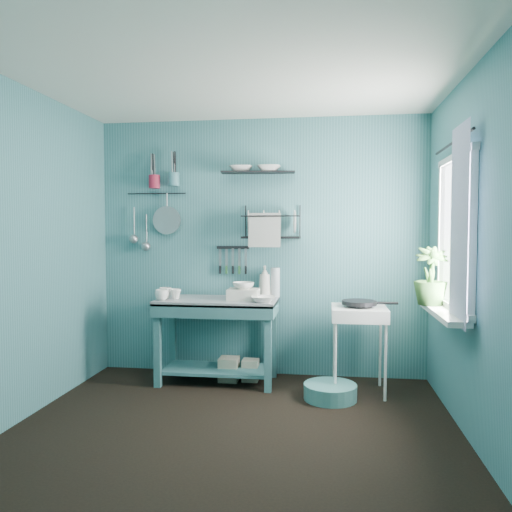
# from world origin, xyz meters

# --- Properties ---
(floor) EXTENTS (3.20, 3.20, 0.00)m
(floor) POSITION_xyz_m (0.00, 0.00, 0.00)
(floor) COLOR black
(floor) RESTS_ON ground
(ceiling) EXTENTS (3.20, 3.20, 0.00)m
(ceiling) POSITION_xyz_m (0.00, 0.00, 2.50)
(ceiling) COLOR silver
(ceiling) RESTS_ON ground
(wall_back) EXTENTS (3.20, 0.00, 3.20)m
(wall_back) POSITION_xyz_m (0.00, 1.50, 1.25)
(wall_back) COLOR #397075
(wall_back) RESTS_ON ground
(wall_front) EXTENTS (3.20, 0.00, 3.20)m
(wall_front) POSITION_xyz_m (0.00, -1.50, 1.25)
(wall_front) COLOR #397075
(wall_front) RESTS_ON ground
(wall_left) EXTENTS (0.00, 3.00, 3.00)m
(wall_left) POSITION_xyz_m (-1.60, 0.00, 1.25)
(wall_left) COLOR #397075
(wall_left) RESTS_ON ground
(wall_right) EXTENTS (0.00, 3.00, 3.00)m
(wall_right) POSITION_xyz_m (1.60, 0.00, 1.25)
(wall_right) COLOR #397075
(wall_right) RESTS_ON ground
(work_counter) EXTENTS (1.12, 0.58, 0.78)m
(work_counter) POSITION_xyz_m (-0.36, 1.16, 0.39)
(work_counter) COLOR #316468
(work_counter) RESTS_ON floor
(mug_left) EXTENTS (0.12, 0.12, 0.10)m
(mug_left) POSITION_xyz_m (-0.84, 1.00, 0.83)
(mug_left) COLOR white
(mug_left) RESTS_ON work_counter
(mug_mid) EXTENTS (0.14, 0.14, 0.09)m
(mug_mid) POSITION_xyz_m (-0.74, 1.10, 0.83)
(mug_mid) COLOR white
(mug_mid) RESTS_ON work_counter
(mug_right) EXTENTS (0.17, 0.17, 0.10)m
(mug_right) POSITION_xyz_m (-0.86, 1.16, 0.83)
(mug_right) COLOR white
(mug_right) RESTS_ON work_counter
(wash_tub) EXTENTS (0.28, 0.22, 0.10)m
(wash_tub) POSITION_xyz_m (-0.11, 1.14, 0.83)
(wash_tub) COLOR beige
(wash_tub) RESTS_ON work_counter
(tub_bowl) EXTENTS (0.20, 0.19, 0.06)m
(tub_bowl) POSITION_xyz_m (-0.11, 1.14, 0.91)
(tub_bowl) COLOR white
(tub_bowl) RESTS_ON wash_tub
(soap_bottle) EXTENTS (0.12, 0.12, 0.30)m
(soap_bottle) POSITION_xyz_m (0.06, 1.36, 0.93)
(soap_bottle) COLOR beige
(soap_bottle) RESTS_ON work_counter
(water_bottle) EXTENTS (0.09, 0.09, 0.28)m
(water_bottle) POSITION_xyz_m (0.16, 1.38, 0.92)
(water_bottle) COLOR #ADB9C1
(water_bottle) RESTS_ON work_counter
(counter_bowl) EXTENTS (0.22, 0.22, 0.05)m
(counter_bowl) POSITION_xyz_m (0.09, 1.01, 0.81)
(counter_bowl) COLOR white
(counter_bowl) RESTS_ON work_counter
(hotplate_stand) EXTENTS (0.47, 0.47, 0.75)m
(hotplate_stand) POSITION_xyz_m (0.93, 1.04, 0.38)
(hotplate_stand) COLOR white
(hotplate_stand) RESTS_ON floor
(frying_pan) EXTENTS (0.30, 0.30, 0.03)m
(frying_pan) POSITION_xyz_m (0.93, 1.04, 0.79)
(frying_pan) COLOR black
(frying_pan) RESTS_ON hotplate_stand
(knife_strip) EXTENTS (0.32, 0.05, 0.03)m
(knife_strip) POSITION_xyz_m (-0.27, 1.47, 1.25)
(knife_strip) COLOR black
(knife_strip) RESTS_ON wall_back
(dish_rack) EXTENTS (0.57, 0.28, 0.32)m
(dish_rack) POSITION_xyz_m (0.13, 1.37, 1.50)
(dish_rack) COLOR black
(dish_rack) RESTS_ON wall_back
(upper_shelf) EXTENTS (0.72, 0.26, 0.02)m
(upper_shelf) POSITION_xyz_m (-0.01, 1.40, 1.97)
(upper_shelf) COLOR black
(upper_shelf) RESTS_ON wall_back
(shelf_bowl_left) EXTENTS (0.25, 0.25, 0.06)m
(shelf_bowl_left) POSITION_xyz_m (-0.17, 1.40, 2.01)
(shelf_bowl_left) COLOR white
(shelf_bowl_left) RESTS_ON upper_shelf
(shelf_bowl_right) EXTENTS (0.23, 0.23, 0.05)m
(shelf_bowl_right) POSITION_xyz_m (0.10, 1.40, 2.10)
(shelf_bowl_right) COLOR white
(shelf_bowl_right) RESTS_ON upper_shelf
(utensil_cup_magenta) EXTENTS (0.11, 0.11, 0.13)m
(utensil_cup_magenta) POSITION_xyz_m (-1.04, 1.42, 1.90)
(utensil_cup_magenta) COLOR maroon
(utensil_cup_magenta) RESTS_ON wall_back
(utensil_cup_teal) EXTENTS (0.11, 0.11, 0.13)m
(utensil_cup_teal) POSITION_xyz_m (-0.85, 1.42, 1.92)
(utensil_cup_teal) COLOR teal
(utensil_cup_teal) RESTS_ON wall_back
(colander) EXTENTS (0.28, 0.03, 0.28)m
(colander) POSITION_xyz_m (-0.93, 1.45, 1.52)
(colander) COLOR #95999D
(colander) RESTS_ON wall_back
(ladle_outer) EXTENTS (0.01, 0.01, 0.30)m
(ladle_outer) POSITION_xyz_m (-1.27, 1.46, 1.50)
(ladle_outer) COLOR #95999D
(ladle_outer) RESTS_ON wall_back
(ladle_inner) EXTENTS (0.01, 0.01, 0.30)m
(ladle_inner) POSITION_xyz_m (-1.15, 1.46, 1.43)
(ladle_inner) COLOR #95999D
(ladle_inner) RESTS_ON wall_back
(hook_rail) EXTENTS (0.60, 0.01, 0.01)m
(hook_rail) POSITION_xyz_m (-1.04, 1.47, 1.78)
(hook_rail) COLOR black
(hook_rail) RESTS_ON wall_back
(window_glass) EXTENTS (0.00, 1.10, 1.10)m
(window_glass) POSITION_xyz_m (1.59, 0.45, 1.40)
(window_glass) COLOR white
(window_glass) RESTS_ON wall_right
(windowsill) EXTENTS (0.16, 0.95, 0.04)m
(windowsill) POSITION_xyz_m (1.50, 0.45, 0.81)
(windowsill) COLOR white
(windowsill) RESTS_ON wall_right
(curtain) EXTENTS (0.00, 1.35, 1.35)m
(curtain) POSITION_xyz_m (1.52, 0.15, 1.45)
(curtain) COLOR silver
(curtain) RESTS_ON wall_right
(curtain_rod) EXTENTS (0.02, 1.05, 0.02)m
(curtain_rod) POSITION_xyz_m (1.54, 0.45, 2.05)
(curtain_rod) COLOR black
(curtain_rod) RESTS_ON wall_right
(potted_plant) EXTENTS (0.27, 0.27, 0.46)m
(potted_plant) POSITION_xyz_m (1.46, 0.72, 1.06)
(potted_plant) COLOR #326026
(potted_plant) RESTS_ON windowsill
(storage_tin_large) EXTENTS (0.18, 0.18, 0.22)m
(storage_tin_large) POSITION_xyz_m (-0.26, 1.21, 0.11)
(storage_tin_large) COLOR #9C9375
(storage_tin_large) RESTS_ON floor
(storage_tin_small) EXTENTS (0.15, 0.15, 0.20)m
(storage_tin_small) POSITION_xyz_m (-0.06, 1.24, 0.10)
(storage_tin_small) COLOR #9C9375
(storage_tin_small) RESTS_ON floor
(floor_basin) EXTENTS (0.44, 0.44, 0.13)m
(floor_basin) POSITION_xyz_m (0.68, 0.82, 0.07)
(floor_basin) COLOR teal
(floor_basin) RESTS_ON floor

